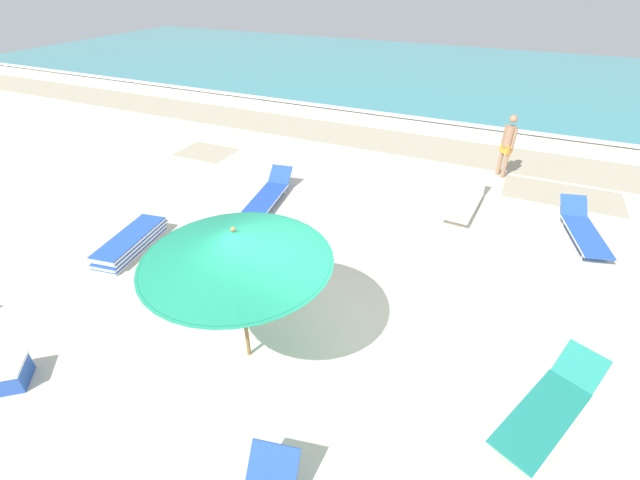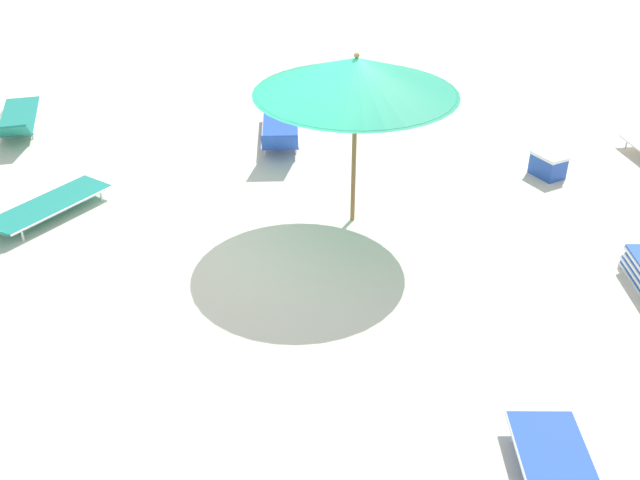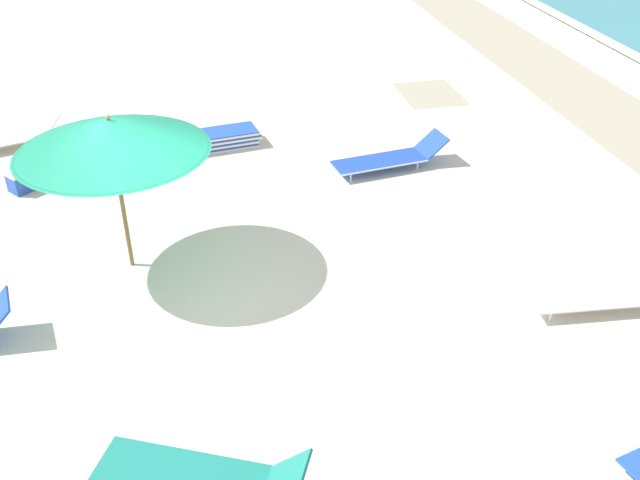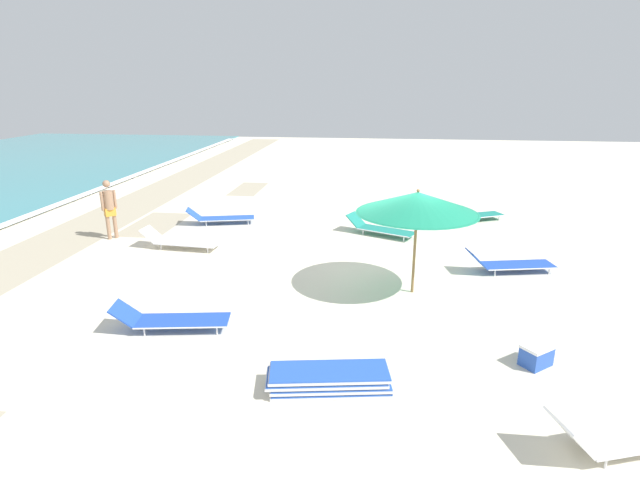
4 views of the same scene
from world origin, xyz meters
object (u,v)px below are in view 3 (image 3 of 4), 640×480
Objects in this scene: sun_lounger_mid_beach_solo at (10,137)px; cooler_box at (23,180)px; sun_lounger_mid_beach_pair_a at (202,476)px; sun_lounger_near_water_right at (611,292)px; beach_umbrella at (111,136)px; sun_lounger_mid_beach_pair_b at (391,157)px; lounger_stack at (211,140)px.

sun_lounger_mid_beach_solo reaches higher than cooler_box.
sun_lounger_mid_beach_pair_a reaches higher than cooler_box.
sun_lounger_near_water_right is 11.20m from sun_lounger_mid_beach_solo.
beach_umbrella is 1.18× the size of sun_lounger_mid_beach_pair_b.
sun_lounger_mid_beach_pair_b is 6.52m from cooler_box.
lounger_stack is (-3.88, 1.46, -1.88)m from beach_umbrella.
sun_lounger_mid_beach_pair_a is at bearing 10.10° from beach_umbrella.
beach_umbrella reaches higher than sun_lounger_mid_beach_solo.
sun_lounger_mid_beach_solo reaches higher than lounger_stack.
sun_lounger_near_water_right is at bearing 69.94° from beach_umbrella.
sun_lounger_mid_beach_pair_a reaches higher than sun_lounger_near_water_right.
sun_lounger_mid_beach_pair_b is at bearing 174.29° from sun_lounger_mid_beach_pair_a.
sun_lounger_mid_beach_pair_b reaches higher than cooler_box.
sun_lounger_mid_beach_pair_a is (9.00, 3.14, -0.01)m from sun_lounger_mid_beach_solo.
cooler_box reaches higher than lounger_stack.
beach_umbrella is at bearing -94.65° from cooler_box.
sun_lounger_mid_beach_pair_b is (2.40, 7.01, -0.01)m from sun_lounger_mid_beach_solo.
lounger_stack is 8.18m from sun_lounger_mid_beach_pair_a.
sun_lounger_mid_beach_solo reaches higher than sun_lounger_near_water_right.
beach_umbrella is 4.27× the size of cooler_box.
lounger_stack is at bearing -160.18° from sun_lounger_mid_beach_pair_a.
lounger_stack is 3.50m from cooler_box.
sun_lounger_mid_beach_solo is at bearing -153.30° from beach_umbrella.
cooler_box is at bearing -103.19° from sun_lounger_mid_beach_pair_b.
beach_umbrella reaches higher than sun_lounger_mid_beach_pair_b.
sun_lounger_mid_beach_pair_a is 3.58× the size of cooler_box.
lounger_stack is 3.24× the size of cooler_box.
beach_umbrella is 4.55m from lounger_stack.
sun_lounger_mid_beach_solo is at bearing -136.08° from sun_lounger_mid_beach_pair_a.
sun_lounger_mid_beach_pair_a reaches higher than sun_lounger_mid_beach_pair_b.
cooler_box is at bearing -3.85° from sun_lounger_mid_beach_solo.
sun_lounger_near_water_right is at bearing 134.09° from sun_lounger_mid_beach_pair_a.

